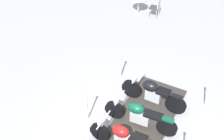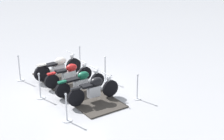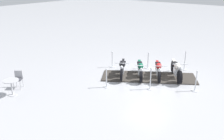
# 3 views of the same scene
# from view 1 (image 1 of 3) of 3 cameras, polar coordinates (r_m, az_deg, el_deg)

# --- Properties ---
(ground_plane) EXTENTS (80.00, 80.00, 0.00)m
(ground_plane) POSITION_cam_1_polar(r_m,az_deg,el_deg) (9.35, 3.66, -12.09)
(ground_plane) COLOR #B2B2B7
(display_platform) EXTENTS (5.22, 4.10, 0.05)m
(display_platform) POSITION_cam_1_polar(r_m,az_deg,el_deg) (9.33, 3.66, -11.99)
(display_platform) COLOR #38332D
(display_platform) RESTS_ON ground_plane
(motorcycle_black) EXTENTS (1.23, 1.88, 0.96)m
(motorcycle_black) POSITION_cam_1_polar(r_m,az_deg,el_deg) (9.90, 7.23, -4.01)
(motorcycle_black) COLOR black
(motorcycle_black) RESTS_ON display_platform
(motorcycle_forest) EXTENTS (1.39, 1.89, 0.89)m
(motorcycle_forest) POSITION_cam_1_polar(r_m,az_deg,el_deg) (9.28, 4.92, -8.06)
(motorcycle_forest) COLOR black
(motorcycle_forest) RESTS_ON display_platform
(motorcycle_maroon) EXTENTS (1.30, 1.89, 0.90)m
(motorcycle_maroon) POSITION_cam_1_polar(r_m,az_deg,el_deg) (8.69, 2.15, -12.25)
(motorcycle_maroon) COLOR black
(motorcycle_maroon) RESTS_ON display_platform
(stanchion_left_front) EXTENTS (0.33, 0.33, 1.01)m
(stanchion_left_front) POSITION_cam_1_polar(r_m,az_deg,el_deg) (10.33, 16.53, -5.11)
(stanchion_left_front) COLOR silver
(stanchion_left_front) RESTS_ON ground_plane
(stanchion_right_mid) EXTENTS (0.30, 0.30, 1.13)m
(stanchion_right_mid) POSITION_cam_1_polar(r_m,az_deg,el_deg) (9.52, -4.46, -7.30)
(stanchion_right_mid) COLOR silver
(stanchion_right_mid) RESTS_ON ground_plane
(stanchion_right_front) EXTENTS (0.28, 0.28, 1.02)m
(stanchion_right_front) POSITION_cam_1_polar(r_m,az_deg,el_deg) (10.91, 1.55, 0.10)
(stanchion_right_front) COLOR silver
(stanchion_right_front) RESTS_ON ground_plane
(cafe_table) EXTENTS (0.72, 0.72, 0.77)m
(cafe_table) POSITION_cam_1_polar(r_m,az_deg,el_deg) (14.55, 4.78, 12.01)
(cafe_table) COLOR #B7B7BC
(cafe_table) RESTS_ON ground_plane
(cafe_chair_near_table) EXTENTS (0.56, 0.56, 0.88)m
(cafe_chair_near_table) POSITION_cam_1_polar(r_m,az_deg,el_deg) (14.37, 7.88, 11.15)
(cafe_chair_near_table) COLOR #B7B7BC
(cafe_chair_near_table) RESTS_ON ground_plane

